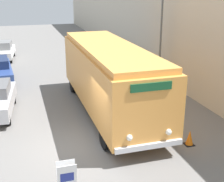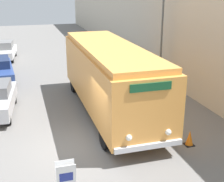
{
  "view_description": "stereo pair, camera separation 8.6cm",
  "coord_description": "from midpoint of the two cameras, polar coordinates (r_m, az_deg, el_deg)",
  "views": [
    {
      "loc": [
        -1.85,
        -10.63,
        6.02
      ],
      "look_at": [
        1.61,
        0.75,
        1.93
      ],
      "focal_mm": 50.0,
      "sensor_mm": 36.0,
      "label": 1
    },
    {
      "loc": [
        -1.77,
        -10.65,
        6.02
      ],
      "look_at": [
        1.61,
        0.75,
        1.93
      ],
      "focal_mm": 50.0,
      "sensor_mm": 36.0,
      "label": 2
    }
  ],
  "objects": [
    {
      "name": "traffic_cone",
      "position": [
        12.73,
        14.19,
        -8.34
      ],
      "size": [
        0.36,
        0.36,
        0.62
      ],
      "color": "black",
      "rests_on": "ground_plane"
    },
    {
      "name": "building_wall_right",
      "position": [
        22.71,
        7.36,
        11.98
      ],
      "size": [
        0.3,
        60.0,
        6.64
      ],
      "color": "beige",
      "rests_on": "ground_plane"
    },
    {
      "name": "streetlamp",
      "position": [
        19.05,
        9.4,
        13.6
      ],
      "size": [
        0.36,
        0.36,
        6.71
      ],
      "color": "#595E60",
      "rests_on": "ground_plane"
    },
    {
      "name": "ground_plane",
      "position": [
        12.36,
        -6.09,
        -10.3
      ],
      "size": [
        80.0,
        80.0,
        0.0
      ],
      "primitive_type": "plane",
      "color": "slate"
    },
    {
      "name": "parked_car_far",
      "position": [
        27.75,
        -19.17,
        7.01
      ],
      "size": [
        2.17,
        4.16,
        1.52
      ],
      "rotation": [
        0.0,
        0.0,
        -0.09
      ],
      "color": "black",
      "rests_on": "ground_plane"
    },
    {
      "name": "vintage_bus",
      "position": [
        14.98,
        -0.29,
        2.95
      ],
      "size": [
        2.67,
        9.93,
        3.32
      ],
      "color": "black",
      "rests_on": "ground_plane"
    },
    {
      "name": "sign_board",
      "position": [
        9.98,
        -8.18,
        -15.2
      ],
      "size": [
        0.59,
        0.35,
        0.93
      ],
      "color": "gray",
      "rests_on": "ground_plane"
    }
  ]
}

